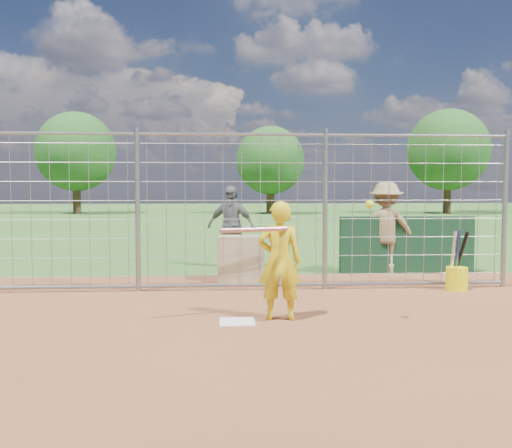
{
  "coord_description": "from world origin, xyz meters",
  "views": [
    {
      "loc": [
        -0.23,
        -7.11,
        1.67
      ],
      "look_at": [
        0.3,
        0.8,
        1.15
      ],
      "focal_mm": 40.0,
      "sensor_mm": 36.0,
      "label": 1
    }
  ],
  "objects": [
    {
      "name": "ground",
      "position": [
        0.0,
        0.0,
        0.0
      ],
      "size": [
        100.0,
        100.0,
        0.0
      ],
      "primitive_type": "plane",
      "color": "#2D591E",
      "rests_on": "ground"
    },
    {
      "name": "infield_dirt",
      "position": [
        0.0,
        -3.0,
        0.01
      ],
      "size": [
        18.0,
        18.0,
        0.0
      ],
      "primitive_type": "plane",
      "color": "brown",
      "rests_on": "ground"
    },
    {
      "name": "home_plate",
      "position": [
        0.0,
        -0.2,
        0.01
      ],
      "size": [
        0.43,
        0.43,
        0.02
      ],
      "primitive_type": "cube",
      "color": "silver",
      "rests_on": "ground"
    },
    {
      "name": "dugout_wall",
      "position": [
        3.4,
        3.6,
        0.55
      ],
      "size": [
        2.6,
        0.2,
        1.1
      ],
      "primitive_type": "cube",
      "color": "#11381E",
      "rests_on": "ground"
    },
    {
      "name": "batter",
      "position": [
        0.54,
        -0.08,
        0.75
      ],
      "size": [
        0.58,
        0.41,
        1.49
      ],
      "primitive_type": "imported",
      "rotation": [
        0.0,
        0.0,
        3.03
      ],
      "color": "gold",
      "rests_on": "ground"
    },
    {
      "name": "bystander_b",
      "position": [
        0.03,
        4.64,
        0.85
      ],
      "size": [
        1.07,
        0.72,
        1.7
      ],
      "primitive_type": "imported",
      "rotation": [
        0.0,
        0.0,
        -0.34
      ],
      "color": "slate",
      "rests_on": "ground"
    },
    {
      "name": "bystander_c",
      "position": [
        3.0,
        3.64,
        0.88
      ],
      "size": [
        1.24,
        0.85,
        1.77
      ],
      "primitive_type": "imported",
      "rotation": [
        0.0,
        0.0,
        2.96
      ],
      "color": "olive",
      "rests_on": "ground"
    },
    {
      "name": "equipment_bin",
      "position": [
        0.18,
        2.9,
        0.4
      ],
      "size": [
        0.85,
        0.62,
        0.8
      ],
      "primitive_type": "cube",
      "rotation": [
        0.0,
        0.0,
        -0.09
      ],
      "color": "tan",
      "rests_on": "ground"
    },
    {
      "name": "equipment_in_play",
      "position": [
        0.53,
        -0.37,
        1.23
      ],
      "size": [
        1.83,
        0.38,
        0.39
      ],
      "color": "silver",
      "rests_on": "ground"
    },
    {
      "name": "bucket_with_bats",
      "position": [
        3.61,
        1.76,
        0.25
      ],
      "size": [
        0.34,
        0.4,
        0.97
      ],
      "color": "#EDE90C",
      "rests_on": "ground"
    },
    {
      "name": "backstop_fence",
      "position": [
        0.0,
        2.0,
        1.26
      ],
      "size": [
        9.08,
        0.08,
        2.6
      ],
      "color": "gray",
      "rests_on": "ground"
    },
    {
      "name": "tree_line",
      "position": [
        3.13,
        28.13,
        3.71
      ],
      "size": [
        44.66,
        6.72,
        6.48
      ],
      "color": "#3F2B19",
      "rests_on": "ground"
    }
  ]
}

